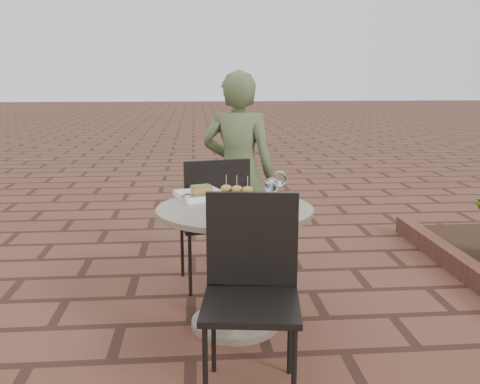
{
  "coord_description": "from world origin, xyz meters",
  "views": [
    {
      "loc": [
        -0.37,
        -3.01,
        1.46
      ],
      "look_at": [
        -0.12,
        -0.05,
        0.82
      ],
      "focal_mm": 40.0,
      "sensor_mm": 36.0,
      "label": 1
    }
  ],
  "objects": [
    {
      "name": "steel_ramekin",
      "position": [
        -0.43,
        0.13,
        0.75
      ],
      "size": [
        0.06,
        0.06,
        0.04
      ],
      "primitive_type": "cylinder",
      "rotation": [
        0.0,
        0.0,
        -0.13
      ],
      "color": "silver",
      "rests_on": "cafe_table"
    },
    {
      "name": "plate_sliders",
      "position": [
        -0.13,
        0.06,
        0.77
      ],
      "size": [
        0.34,
        0.34,
        0.17
      ],
      "rotation": [
        0.0,
        0.0,
        -0.42
      ],
      "color": "white",
      "rests_on": "cafe_table"
    },
    {
      "name": "ground",
      "position": [
        0.0,
        0.0,
        0.0
      ],
      "size": [
        60.0,
        60.0,
        0.0
      ],
      "primitive_type": "plane",
      "color": "brown",
      "rests_on": "ground"
    },
    {
      "name": "wine_glass_mid",
      "position": [
        0.09,
        0.09,
        0.83
      ],
      "size": [
        0.06,
        0.06,
        0.15
      ],
      "color": "white",
      "rests_on": "cafe_table"
    },
    {
      "name": "plate_salmon",
      "position": [
        -0.34,
        0.23,
        0.75
      ],
      "size": [
        0.36,
        0.36,
        0.08
      ],
      "rotation": [
        0.0,
        0.0,
        0.37
      ],
      "color": "white",
      "rests_on": "cafe_table"
    },
    {
      "name": "wine_glass_right",
      "position": [
        0.05,
        -0.14,
        0.86
      ],
      "size": [
        0.08,
        0.08,
        0.19
      ],
      "color": "white",
      "rests_on": "cafe_table"
    },
    {
      "name": "cutlery_set",
      "position": [
        0.09,
        -0.18,
        0.73
      ],
      "size": [
        0.09,
        0.18,
        0.0
      ],
      "primitive_type": null,
      "rotation": [
        0.0,
        0.0,
        0.09
      ],
      "color": "silver",
      "rests_on": "cafe_table"
    },
    {
      "name": "diner",
      "position": [
        -0.05,
        0.92,
        0.76
      ],
      "size": [
        0.64,
        0.51,
        1.51
      ],
      "primitive_type": "imported",
      "rotation": [
        0.0,
        0.0,
        2.83
      ],
      "color": "#4B5830",
      "rests_on": "ground"
    },
    {
      "name": "cafe_table",
      "position": [
        -0.15,
        -0.05,
        0.48
      ],
      "size": [
        0.9,
        0.9,
        0.73
      ],
      "color": "gray",
      "rests_on": "ground"
    },
    {
      "name": "wine_glass_far",
      "position": [
        0.13,
        0.08,
        0.86
      ],
      "size": [
        0.08,
        0.08,
        0.19
      ],
      "color": "white",
      "rests_on": "cafe_table"
    },
    {
      "name": "chair_far",
      "position": [
        -0.25,
        0.54,
        0.55
      ],
      "size": [
        0.51,
        0.51,
        0.93
      ],
      "rotation": [
        0.0,
        0.0,
        3.3
      ],
      "color": "black",
      "rests_on": "ground"
    },
    {
      "name": "plate_tuna",
      "position": [
        -0.14,
        -0.31,
        0.75
      ],
      "size": [
        0.32,
        0.32,
        0.03
      ],
      "rotation": [
        0.0,
        0.0,
        0.23
      ],
      "color": "white",
      "rests_on": "cafe_table"
    },
    {
      "name": "chair_near",
      "position": [
        -0.12,
        -0.67,
        0.55
      ],
      "size": [
        0.49,
        0.49,
        0.93
      ],
      "rotation": [
        0.0,
        0.0,
        -0.13
      ],
      "color": "black",
      "rests_on": "ground"
    }
  ]
}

